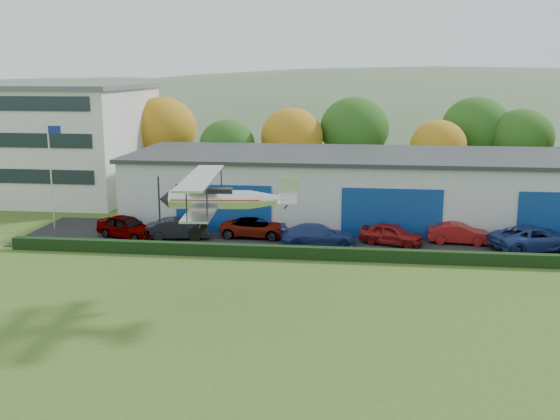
# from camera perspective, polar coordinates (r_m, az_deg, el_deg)

# --- Properties ---
(ground) EXTENTS (300.00, 300.00, 0.00)m
(ground) POSITION_cam_1_polar(r_m,az_deg,el_deg) (26.46, 0.23, -14.11)
(ground) COLOR #3B5D1D
(ground) RESTS_ON ground
(apron) EXTENTS (48.00, 9.00, 0.05)m
(apron) POSITION_cam_1_polar(r_m,az_deg,el_deg) (46.07, 7.13, -2.69)
(apron) COLOR black
(apron) RESTS_ON ground
(hedge) EXTENTS (46.00, 0.60, 0.80)m
(hedge) POSITION_cam_1_polar(r_m,az_deg,el_deg) (41.34, 7.12, -3.87)
(hedge) COLOR black
(hedge) RESTS_ON ground
(hangar) EXTENTS (40.60, 12.60, 5.30)m
(hangar) POSITION_cam_1_polar(r_m,az_deg,el_deg) (52.38, 9.43, 1.97)
(hangar) COLOR #B2B7BC
(hangar) RESTS_ON ground
(office_block) EXTENTS (20.60, 15.60, 10.40)m
(office_block) POSITION_cam_1_polar(r_m,az_deg,el_deg) (66.53, -20.59, 5.71)
(office_block) COLOR silver
(office_block) RESTS_ON ground
(flagpole) EXTENTS (1.05, 0.10, 8.00)m
(flagpole) POSITION_cam_1_polar(r_m,az_deg,el_deg) (51.41, -19.19, 3.68)
(flagpole) COLOR silver
(flagpole) RESTS_ON ground
(tree_belt) EXTENTS (75.70, 13.22, 10.12)m
(tree_belt) POSITION_cam_1_polar(r_m,az_deg,el_deg) (64.52, 5.41, 6.60)
(tree_belt) COLOR #3D2614
(tree_belt) RESTS_ON ground
(distant_hills) EXTENTS (430.00, 196.00, 56.00)m
(distant_hills) POSITION_cam_1_polar(r_m,az_deg,el_deg) (165.59, 4.63, 3.41)
(distant_hills) COLOR #4C6642
(distant_hills) RESTS_ON ground
(car_0) EXTENTS (5.01, 3.58, 1.59)m
(car_0) POSITION_cam_1_polar(r_m,az_deg,el_deg) (47.65, -13.12, -1.41)
(car_0) COLOR gray
(car_0) RESTS_ON apron
(car_1) EXTENTS (4.62, 2.42, 1.45)m
(car_1) POSITION_cam_1_polar(r_m,az_deg,el_deg) (46.63, -8.81, -1.61)
(car_1) COLOR black
(car_1) RESTS_ON apron
(car_2) EXTENTS (4.92, 2.40, 1.35)m
(car_2) POSITION_cam_1_polar(r_m,az_deg,el_deg) (46.60, -2.19, -1.55)
(car_2) COLOR gray
(car_2) RESTS_ON apron
(car_3) EXTENTS (5.28, 2.71, 1.47)m
(car_3) POSITION_cam_1_polar(r_m,az_deg,el_deg) (44.34, 3.32, -2.19)
(car_3) COLOR navy
(car_3) RESTS_ON apron
(car_4) EXTENTS (4.62, 3.09, 1.46)m
(car_4) POSITION_cam_1_polar(r_m,az_deg,el_deg) (45.21, 9.65, -2.06)
(car_4) COLOR maroon
(car_4) RESTS_ON apron
(car_5) EXTENTS (4.28, 1.79, 1.38)m
(car_5) POSITION_cam_1_polar(r_m,az_deg,el_deg) (46.52, 15.28, -1.98)
(car_5) COLOR maroon
(car_5) RESTS_ON apron
(car_6) EXTENTS (6.41, 4.67, 1.62)m
(car_6) POSITION_cam_1_polar(r_m,az_deg,el_deg) (46.29, 21.18, -2.29)
(car_6) COLOR navy
(car_6) RESTS_ON apron
(biplane) EXTENTS (7.00, 8.03, 3.00)m
(biplane) POSITION_cam_1_polar(r_m,az_deg,el_deg) (32.66, -5.07, 1.08)
(biplane) COLOR silver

